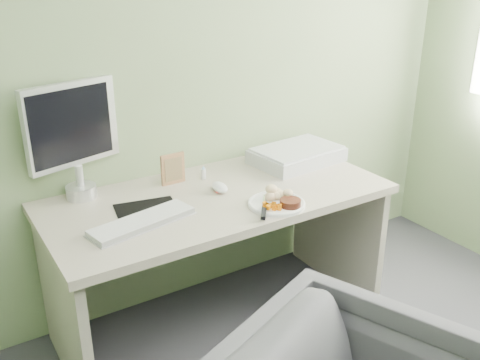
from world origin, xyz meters
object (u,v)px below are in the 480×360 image
plate (277,204)px  monitor (73,134)px  desk (218,229)px  scanner (297,156)px

plate → monitor: 0.95m
desk → scanner: size_ratio=3.45×
plate → monitor: (-0.71, 0.56, 0.29)m
scanner → plate: bearing=-141.8°
plate → scanner: size_ratio=0.55×
desk → monitor: 0.80m
monitor → desk: bearing=-45.9°
scanner → monitor: bearing=166.0°
desk → plate: bearing=-57.2°
desk → scanner: scanner is taller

